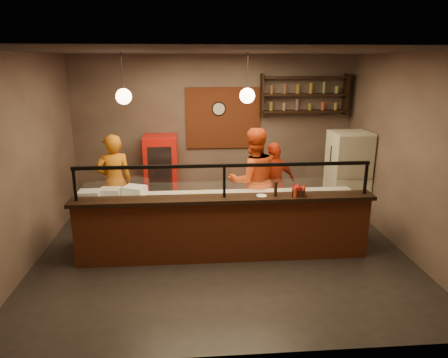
{
  "coord_description": "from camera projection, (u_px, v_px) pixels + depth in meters",
  "views": [
    {
      "loc": [
        -0.46,
        -6.09,
        3.05
      ],
      "look_at": [
        0.04,
        0.3,
        1.17
      ],
      "focal_mm": 32.0,
      "sensor_mm": 36.0,
      "label": 1
    }
  ],
  "objects": [
    {
      "name": "cook_mid",
      "position": [
        253.0,
        181.0,
        7.29
      ],
      "size": [
        1.06,
        0.9,
        1.94
      ],
      "primitive_type": "imported",
      "rotation": [
        0.0,
        0.0,
        3.33
      ],
      "color": "#CA4013",
      "rests_on": "floor"
    },
    {
      "name": "wall_back",
      "position": [
        214.0,
        132.0,
        8.66
      ],
      "size": [
        6.0,
        0.0,
        6.0
      ],
      "primitive_type": "plane",
      "rotation": [
        1.57,
        0.0,
        0.0
      ],
      "color": "#715D53",
      "rests_on": "floor"
    },
    {
      "name": "wall_clock",
      "position": [
        219.0,
        109.0,
        8.49
      ],
      "size": [
        0.3,
        0.04,
        0.3
      ],
      "primitive_type": "cylinder",
      "rotation": [
        1.57,
        0.0,
        0.0
      ],
      "color": "black",
      "rests_on": "wall_back"
    },
    {
      "name": "wall_right",
      "position": [
        406.0,
        155.0,
        6.49
      ],
      "size": [
        0.0,
        5.0,
        5.0
      ],
      "primitive_type": "plane",
      "rotation": [
        1.57,
        0.0,
        -1.57
      ],
      "color": "#715D53",
      "rests_on": "floor"
    },
    {
      "name": "wall_left",
      "position": [
        26.0,
        162.0,
        6.04
      ],
      "size": [
        0.0,
        5.0,
        5.0
      ],
      "primitive_type": "plane",
      "rotation": [
        1.57,
        0.0,
        1.57
      ],
      "color": "#715D53",
      "rests_on": "floor"
    },
    {
      "name": "prep_tub_c",
      "position": [
        89.0,
        196.0,
        6.43
      ],
      "size": [
        0.34,
        0.27,
        0.17
      ],
      "primitive_type": "cube",
      "rotation": [
        0.0,
        0.0,
        0.03
      ],
      "color": "silver",
      "rests_on": "worktop"
    },
    {
      "name": "counter_ledge",
      "position": [
        224.0,
        199.0,
        6.14
      ],
      "size": [
        4.7,
        0.37,
        0.06
      ],
      "primitive_type": "cube",
      "color": "black",
      "rests_on": "service_counter"
    },
    {
      "name": "fridge",
      "position": [
        347.0,
        176.0,
        7.96
      ],
      "size": [
        0.75,
        0.71,
        1.76
      ],
      "primitive_type": "cube",
      "rotation": [
        0.0,
        0.0,
        0.03
      ],
      "color": "beige",
      "rests_on": "floor"
    },
    {
      "name": "cook_left",
      "position": [
        115.0,
        182.0,
        7.47
      ],
      "size": [
        0.75,
        0.6,
        1.8
      ],
      "primitive_type": "imported",
      "rotation": [
        0.0,
        0.0,
        3.42
      ],
      "color": "orange",
      "rests_on": "floor"
    },
    {
      "name": "brick_patch",
      "position": [
        223.0,
        118.0,
        8.56
      ],
      "size": [
        1.6,
        0.04,
        1.3
      ],
      "primitive_type": "cube",
      "color": "brown",
      "rests_on": "wall_back"
    },
    {
      "name": "red_cooler",
      "position": [
        162.0,
        173.0,
        8.47
      ],
      "size": [
        0.7,
        0.64,
        1.6
      ],
      "primitive_type": "cube",
      "rotation": [
        0.0,
        0.0,
        0.02
      ],
      "color": "red",
      "rests_on": "floor"
    },
    {
      "name": "pizza_dough",
      "position": [
        276.0,
        195.0,
        6.72
      ],
      "size": [
        0.5,
        0.5,
        0.01
      ],
      "primitive_type": "cylinder",
      "rotation": [
        0.0,
        0.0,
        -0.06
      ],
      "color": "white",
      "rests_on": "worktop"
    },
    {
      "name": "pendant_left",
      "position": [
        124.0,
        96.0,
        6.08
      ],
      "size": [
        0.24,
        0.24,
        0.77
      ],
      "color": "black",
      "rests_on": "ceiling"
    },
    {
      "name": "prep_tub_b",
      "position": [
        135.0,
        191.0,
        6.64
      ],
      "size": [
        0.42,
        0.38,
        0.17
      ],
      "primitive_type": "cube",
      "rotation": [
        0.0,
        0.0,
        -0.39
      ],
      "color": "white",
      "rests_on": "worktop"
    },
    {
      "name": "wall_front",
      "position": [
        242.0,
        218.0,
        3.88
      ],
      "size": [
        6.0,
        0.0,
        6.0
      ],
      "primitive_type": "plane",
      "rotation": [
        -1.57,
        0.0,
        0.0
      ],
      "color": "#715D53",
      "rests_on": "floor"
    },
    {
      "name": "pendant_right",
      "position": [
        247.0,
        96.0,
        6.22
      ],
      "size": [
        0.24,
        0.24,
        0.77
      ],
      "color": "black",
      "rests_on": "ceiling"
    },
    {
      "name": "prep_tub_a",
      "position": [
        110.0,
        193.0,
        6.57
      ],
      "size": [
        0.33,
        0.27,
        0.16
      ],
      "primitive_type": "cube",
      "rotation": [
        0.0,
        0.0,
        -0.03
      ],
      "color": "silver",
      "rests_on": "worktop"
    },
    {
      "name": "ceiling",
      "position": [
        223.0,
        52.0,
        5.82
      ],
      "size": [
        6.0,
        6.0,
        0.0
      ],
      "primitive_type": "plane",
      "rotation": [
        3.14,
        0.0,
        0.0
      ],
      "color": "#332B27",
      "rests_on": "wall_back"
    },
    {
      "name": "service_counter",
      "position": [
        224.0,
        231.0,
        6.29
      ],
      "size": [
        4.6,
        0.25,
        1.0
      ],
      "primitive_type": "cube",
      "color": "brown",
      "rests_on": "floor"
    },
    {
      "name": "sneeze_guard",
      "position": [
        224.0,
        178.0,
        6.05
      ],
      "size": [
        4.5,
        0.05,
        0.52
      ],
      "color": "white",
      "rests_on": "counter_ledge"
    },
    {
      "name": "rolling_pin",
      "position": [
        198.0,
        196.0,
        6.6
      ],
      "size": [
        0.39,
        0.1,
        0.07
      ],
      "primitive_type": "cylinder",
      "rotation": [
        0.0,
        1.57,
        -0.1
      ],
      "color": "yellow",
      "rests_on": "worktop"
    },
    {
      "name": "pepper_mill",
      "position": [
        276.0,
        189.0,
        6.15
      ],
      "size": [
        0.05,
        0.05,
        0.23
      ],
      "primitive_type": "cylinder",
      "rotation": [
        0.0,
        0.0,
        0.05
      ],
      "color": "black",
      "rests_on": "counter_ledge"
    },
    {
      "name": "cook_right",
      "position": [
        274.0,
        183.0,
        7.7
      ],
      "size": [
        1.02,
        0.74,
        1.61
      ],
      "primitive_type": "imported",
      "rotation": [
        0.0,
        0.0,
        3.56
      ],
      "color": "red",
      "rests_on": "floor"
    },
    {
      "name": "worktop_cabinet",
      "position": [
        222.0,
        223.0,
        6.79
      ],
      "size": [
        4.6,
        0.75,
        0.85
      ],
      "primitive_type": "cube",
      "color": "gray",
      "rests_on": "floor"
    },
    {
      "name": "small_plate",
      "position": [
        262.0,
        196.0,
        6.17
      ],
      "size": [
        0.2,
        0.2,
        0.01
      ],
      "primitive_type": "cylinder",
      "rotation": [
        0.0,
        0.0,
        0.32
      ],
      "color": "silver",
      "rests_on": "counter_ledge"
    },
    {
      "name": "worktop",
      "position": [
        222.0,
        198.0,
        6.66
      ],
      "size": [
        4.6,
        0.75,
        0.05
      ],
      "primitive_type": "cube",
      "color": "silver",
      "rests_on": "worktop_cabinet"
    },
    {
      "name": "floor",
      "position": [
        223.0,
        251.0,
        6.72
      ],
      "size": [
        6.0,
        6.0,
        0.0
      ],
      "primitive_type": "plane",
      "color": "black",
      "rests_on": "ground"
    },
    {
      "name": "condiment_caddy",
      "position": [
        299.0,
        193.0,
        6.17
      ],
      "size": [
        0.23,
        0.2,
        0.11
      ],
      "primitive_type": "cube",
      "rotation": [
        0.0,
        0.0,
        -0.26
      ],
      "color": "black",
      "rests_on": "counter_ledge"
    },
    {
      "name": "wall_shelving",
      "position": [
        304.0,
        94.0,
        8.41
      ],
      "size": [
        1.84,
        0.28,
        0.85
      ],
      "color": "black",
      "rests_on": "wall_back"
    }
  ]
}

